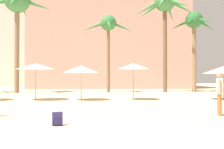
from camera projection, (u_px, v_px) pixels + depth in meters
The scene contains 14 objects.
ground at pixel (87, 146), 5.49m from camera, with size 120.00×120.00×0.00m, color #C6B28C.
hotel_pink at pixel (108, 43), 38.33m from camera, with size 21.82×10.76×13.35m, color #DB9989.
hotel_tower_gray at pixel (50, 21), 44.82m from camera, with size 16.92×11.62×22.92m, color beige.
palm_tree_far_left at pixel (108, 28), 25.75m from camera, with size 5.33×5.22×7.86m.
palm_tree_left at pixel (194, 26), 26.74m from camera, with size 4.61×4.83×8.45m.
palm_tree_center at pixel (17, 6), 24.76m from camera, with size 6.50×6.31×10.25m.
palm_tree_right at pixel (165, 8), 26.50m from camera, with size 6.51×5.93×10.54m.
cafe_umbrella_1 at pixel (223, 70), 16.98m from camera, with size 2.71×2.71×2.24m.
cafe_umbrella_2 at pixel (81, 69), 16.83m from camera, with size 2.34×2.34×2.29m.
cafe_umbrella_3 at pixel (133, 66), 17.12m from camera, with size 2.12×2.12×2.45m.
cafe_umbrella_4 at pixel (36, 66), 16.90m from camera, with size 2.56×2.56×2.43m.
beach_towel at pixel (84, 129), 7.32m from camera, with size 1.87×0.93×0.01m, color white.
backpack at pixel (57, 119), 7.83m from camera, with size 0.34×0.31×0.42m.
person_far_right at pixel (219, 91), 9.99m from camera, with size 0.37×0.59×1.72m.
Camera 1 is at (0.18, -5.53, 1.47)m, focal length 40.87 mm.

